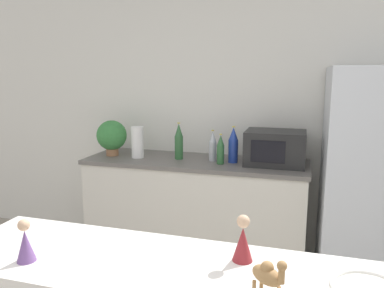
{
  "coord_description": "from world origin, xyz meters",
  "views": [
    {
      "loc": [
        0.47,
        -0.66,
        1.65
      ],
      "look_at": [
        -0.14,
        1.43,
        1.25
      ],
      "focal_mm": 35.0,
      "sensor_mm": 36.0,
      "label": 1
    }
  ],
  "objects_px": {
    "camel_figurine": "(268,275)",
    "back_bottle_1": "(221,150)",
    "back_bottle_2": "(213,146)",
    "wise_man_figurine_blue": "(25,243)",
    "microwave": "(275,148)",
    "back_bottle_0": "(179,142)",
    "potted_plant": "(112,136)",
    "back_bottle_3": "(233,145)",
    "wise_man_figurine_crimson": "(243,241)",
    "paper_towel_roll": "(137,142)"
  },
  "relations": [
    {
      "from": "microwave",
      "to": "back_bottle_3",
      "type": "bearing_deg",
      "value": -176.26
    },
    {
      "from": "microwave",
      "to": "camel_figurine",
      "type": "distance_m",
      "value": 2.08
    },
    {
      "from": "back_bottle_0",
      "to": "camel_figurine",
      "type": "relative_size",
      "value": 2.19
    },
    {
      "from": "wise_man_figurine_crimson",
      "to": "paper_towel_roll",
      "type": "bearing_deg",
      "value": 124.31
    },
    {
      "from": "microwave",
      "to": "wise_man_figurine_crimson",
      "type": "distance_m",
      "value": 1.85
    },
    {
      "from": "potted_plant",
      "to": "wise_man_figurine_crimson",
      "type": "bearing_deg",
      "value": -50.6
    },
    {
      "from": "potted_plant",
      "to": "wise_man_figurine_blue",
      "type": "bearing_deg",
      "value": -69.75
    },
    {
      "from": "microwave",
      "to": "wise_man_figurine_crimson",
      "type": "relative_size",
      "value": 2.83
    },
    {
      "from": "wise_man_figurine_blue",
      "to": "microwave",
      "type": "bearing_deg",
      "value": 70.89
    },
    {
      "from": "paper_towel_roll",
      "to": "camel_figurine",
      "type": "xyz_separation_m",
      "value": [
        1.32,
        -2.0,
        0.03
      ]
    },
    {
      "from": "potted_plant",
      "to": "wise_man_figurine_blue",
      "type": "height_order",
      "value": "potted_plant"
    },
    {
      "from": "back_bottle_1",
      "to": "wise_man_figurine_crimson",
      "type": "height_order",
      "value": "back_bottle_1"
    },
    {
      "from": "microwave",
      "to": "back_bottle_3",
      "type": "relative_size",
      "value": 1.56
    },
    {
      "from": "back_bottle_1",
      "to": "camel_figurine",
      "type": "relative_size",
      "value": 1.71
    },
    {
      "from": "wise_man_figurine_crimson",
      "to": "back_bottle_3",
      "type": "bearing_deg",
      "value": 101.13
    },
    {
      "from": "potted_plant",
      "to": "back_bottle_0",
      "type": "height_order",
      "value": "same"
    },
    {
      "from": "potted_plant",
      "to": "back_bottle_1",
      "type": "relative_size",
      "value": 1.28
    },
    {
      "from": "back_bottle_2",
      "to": "wise_man_figurine_blue",
      "type": "relative_size",
      "value": 1.72
    },
    {
      "from": "microwave",
      "to": "back_bottle_1",
      "type": "xyz_separation_m",
      "value": [
        -0.43,
        -0.11,
        -0.02
      ]
    },
    {
      "from": "paper_towel_roll",
      "to": "back_bottle_0",
      "type": "relative_size",
      "value": 0.86
    },
    {
      "from": "paper_towel_roll",
      "to": "microwave",
      "type": "distance_m",
      "value": 1.2
    },
    {
      "from": "back_bottle_0",
      "to": "wise_man_figurine_crimson",
      "type": "distance_m",
      "value": 2.0
    },
    {
      "from": "potted_plant",
      "to": "back_bottle_0",
      "type": "relative_size",
      "value": 1.0
    },
    {
      "from": "paper_towel_roll",
      "to": "back_bottle_3",
      "type": "xyz_separation_m",
      "value": [
        0.85,
        0.05,
        0.01
      ]
    },
    {
      "from": "wise_man_figurine_crimson",
      "to": "microwave",
      "type": "bearing_deg",
      "value": 90.49
    },
    {
      "from": "potted_plant",
      "to": "wise_man_figurine_crimson",
      "type": "xyz_separation_m",
      "value": [
        1.47,
        -1.79,
        -0.03
      ]
    },
    {
      "from": "wise_man_figurine_blue",
      "to": "wise_man_figurine_crimson",
      "type": "height_order",
      "value": "wise_man_figurine_crimson"
    },
    {
      "from": "microwave",
      "to": "back_bottle_0",
      "type": "height_order",
      "value": "back_bottle_0"
    },
    {
      "from": "back_bottle_3",
      "to": "wise_man_figurine_blue",
      "type": "xyz_separation_m",
      "value": [
        -0.37,
        -2.04,
        -0.0
      ]
    },
    {
      "from": "camel_figurine",
      "to": "wise_man_figurine_blue",
      "type": "distance_m",
      "value": 0.84
    },
    {
      "from": "back_bottle_3",
      "to": "camel_figurine",
      "type": "relative_size",
      "value": 2.09
    },
    {
      "from": "paper_towel_roll",
      "to": "wise_man_figurine_blue",
      "type": "distance_m",
      "value": 2.05
    },
    {
      "from": "camel_figurine",
      "to": "paper_towel_roll",
      "type": "bearing_deg",
      "value": 123.37
    },
    {
      "from": "wise_man_figurine_crimson",
      "to": "wise_man_figurine_blue",
      "type": "bearing_deg",
      "value": -163.44
    },
    {
      "from": "back_bottle_0",
      "to": "back_bottle_1",
      "type": "distance_m",
      "value": 0.4
    },
    {
      "from": "back_bottle_1",
      "to": "back_bottle_3",
      "type": "height_order",
      "value": "back_bottle_3"
    },
    {
      "from": "back_bottle_2",
      "to": "wise_man_figurine_crimson",
      "type": "xyz_separation_m",
      "value": [
        0.54,
        -1.84,
        0.02
      ]
    },
    {
      "from": "microwave",
      "to": "back_bottle_2",
      "type": "bearing_deg",
      "value": -179.02
    },
    {
      "from": "back_bottle_3",
      "to": "microwave",
      "type": "bearing_deg",
      "value": 3.74
    },
    {
      "from": "potted_plant",
      "to": "back_bottle_3",
      "type": "height_order",
      "value": "potted_plant"
    },
    {
      "from": "back_bottle_1",
      "to": "microwave",
      "type": "bearing_deg",
      "value": 13.83
    },
    {
      "from": "camel_figurine",
      "to": "wise_man_figurine_crimson",
      "type": "xyz_separation_m",
      "value": [
        -0.11,
        0.23,
        -0.01
      ]
    },
    {
      "from": "camel_figurine",
      "to": "back_bottle_1",
      "type": "bearing_deg",
      "value": 105.81
    },
    {
      "from": "back_bottle_3",
      "to": "wise_man_figurine_crimson",
      "type": "xyz_separation_m",
      "value": [
        0.36,
        -1.83,
        0.01
      ]
    },
    {
      "from": "back_bottle_1",
      "to": "back_bottle_3",
      "type": "relative_size",
      "value": 0.82
    },
    {
      "from": "potted_plant",
      "to": "back_bottle_3",
      "type": "relative_size",
      "value": 1.05
    },
    {
      "from": "microwave",
      "to": "back_bottle_1",
      "type": "relative_size",
      "value": 1.9
    },
    {
      "from": "back_bottle_1",
      "to": "wise_man_figurine_crimson",
      "type": "xyz_separation_m",
      "value": [
        0.45,
        -1.74,
        0.03
      ]
    },
    {
      "from": "microwave",
      "to": "potted_plant",
      "type": "bearing_deg",
      "value": -177.85
    },
    {
      "from": "back_bottle_0",
      "to": "back_bottle_3",
      "type": "height_order",
      "value": "back_bottle_0"
    }
  ]
}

